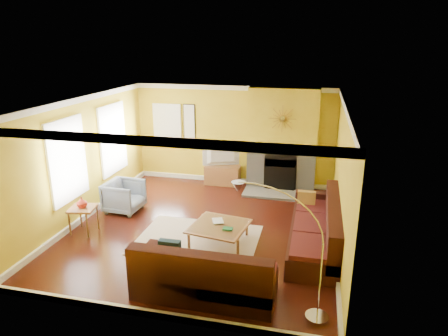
% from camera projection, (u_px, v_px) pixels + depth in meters
% --- Properties ---
extents(floor, '(5.50, 6.00, 0.02)m').
position_uv_depth(floor, '(204.00, 228.00, 8.57)').
color(floor, '#4C1910').
rests_on(floor, ground).
extents(ceiling, '(5.50, 6.00, 0.02)m').
position_uv_depth(ceiling, '(202.00, 101.00, 7.74)').
color(ceiling, white).
rests_on(ceiling, ground).
extents(wall_back, '(5.50, 0.02, 2.70)m').
position_uv_depth(wall_back, '(234.00, 135.00, 10.94)').
color(wall_back, gold).
rests_on(wall_back, ground).
extents(wall_front, '(5.50, 0.02, 2.70)m').
position_uv_depth(wall_front, '(141.00, 234.00, 5.36)').
color(wall_front, gold).
rests_on(wall_front, ground).
extents(wall_left, '(0.02, 6.00, 2.70)m').
position_uv_depth(wall_left, '(82.00, 159.00, 8.75)').
color(wall_left, gold).
rests_on(wall_left, ground).
extents(wall_right, '(0.02, 6.00, 2.70)m').
position_uv_depth(wall_right, '(343.00, 178.00, 7.55)').
color(wall_right, gold).
rests_on(wall_right, ground).
extents(baseboard, '(5.50, 6.00, 0.12)m').
position_uv_depth(baseboard, '(204.00, 225.00, 8.54)').
color(baseboard, white).
rests_on(baseboard, floor).
extents(crown_molding, '(5.50, 6.00, 0.12)m').
position_uv_depth(crown_molding, '(202.00, 105.00, 7.76)').
color(crown_molding, white).
rests_on(crown_molding, ceiling).
extents(window_left_near, '(0.06, 1.22, 1.72)m').
position_uv_depth(window_left_near, '(112.00, 139.00, 9.90)').
color(window_left_near, white).
rests_on(window_left_near, wall_left).
extents(window_left_far, '(0.06, 1.22, 1.72)m').
position_uv_depth(window_left_far, '(67.00, 160.00, 8.14)').
color(window_left_far, white).
rests_on(window_left_far, wall_left).
extents(window_back, '(0.82, 0.06, 1.22)m').
position_uv_depth(window_back, '(167.00, 125.00, 11.25)').
color(window_back, white).
rests_on(window_back, wall_back).
extents(wall_art, '(0.34, 0.04, 1.14)m').
position_uv_depth(wall_art, '(189.00, 125.00, 11.10)').
color(wall_art, white).
rests_on(wall_art, wall_back).
extents(fireplace, '(1.80, 0.40, 2.70)m').
position_uv_depth(fireplace, '(282.00, 140.00, 10.45)').
color(fireplace, gray).
rests_on(fireplace, floor).
extents(mantel, '(1.92, 0.22, 0.08)m').
position_uv_depth(mantel, '(281.00, 146.00, 10.26)').
color(mantel, white).
rests_on(mantel, fireplace).
extents(hearth, '(1.80, 0.70, 0.06)m').
position_uv_depth(hearth, '(278.00, 194.00, 10.34)').
color(hearth, gray).
rests_on(hearth, floor).
extents(sunburst, '(0.70, 0.04, 0.70)m').
position_uv_depth(sunburst, '(282.00, 119.00, 10.05)').
color(sunburst, olive).
rests_on(sunburst, fireplace).
extents(rug, '(2.40, 1.80, 0.02)m').
position_uv_depth(rug, '(198.00, 240.00, 8.04)').
color(rug, beige).
rests_on(rug, floor).
extents(sectional_sofa, '(3.18, 3.88, 0.90)m').
position_uv_depth(sectional_sofa, '(252.00, 230.00, 7.46)').
color(sectional_sofa, '#391612').
rests_on(sectional_sofa, floor).
extents(coffee_table, '(1.19, 1.19, 0.41)m').
position_uv_depth(coffee_table, '(219.00, 235.00, 7.82)').
color(coffee_table, white).
rests_on(coffee_table, floor).
extents(media_console, '(0.96, 0.43, 0.53)m').
position_uv_depth(media_console, '(223.00, 175.00, 11.09)').
color(media_console, '#935F35').
rests_on(media_console, floor).
extents(tv, '(1.07, 0.51, 0.62)m').
position_uv_depth(tv, '(223.00, 155.00, 10.92)').
color(tv, black).
rests_on(tv, media_console).
extents(subwoofer, '(0.32, 0.32, 0.32)m').
position_uv_depth(subwoofer, '(229.00, 179.00, 11.10)').
color(subwoofer, white).
rests_on(subwoofer, floor).
extents(armchair, '(0.85, 0.83, 0.73)m').
position_uv_depth(armchair, '(124.00, 196.00, 9.30)').
color(armchair, gray).
rests_on(armchair, floor).
extents(side_table, '(0.59, 0.59, 0.56)m').
position_uv_depth(side_table, '(84.00, 220.00, 8.29)').
color(side_table, '#935F35').
rests_on(side_table, floor).
extents(vase, '(0.25, 0.25, 0.23)m').
position_uv_depth(vase, '(82.00, 202.00, 8.17)').
color(vase, red).
rests_on(vase, side_table).
extents(book, '(0.30, 0.34, 0.03)m').
position_uv_depth(book, '(213.00, 221.00, 7.88)').
color(book, white).
rests_on(book, coffee_table).
extents(arc_lamp, '(1.28, 0.36, 2.00)m').
position_uv_depth(arc_lamp, '(282.00, 253.00, 5.57)').
color(arc_lamp, silver).
rests_on(arc_lamp, floor).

